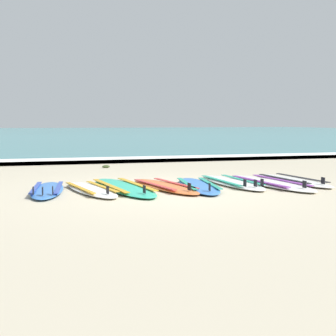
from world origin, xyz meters
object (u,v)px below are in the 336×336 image
object	(u,v)px
surfboard_1	(91,189)
surfboard_5	(231,182)
surfboard_3	(165,186)
surfboard_0	(47,190)
surfboard_2	(123,187)
surfboard_6	(270,183)
surfboard_4	(198,186)
surfboard_7	(292,180)

from	to	relation	value
surfboard_1	surfboard_5	world-z (taller)	same
surfboard_1	surfboard_3	bearing A→B (deg)	2.62
surfboard_0	surfboard_5	bearing A→B (deg)	1.68
surfboard_0	surfboard_2	distance (m)	1.18
surfboard_1	surfboard_6	distance (m)	3.05
surfboard_1	surfboard_5	bearing A→B (deg)	5.21
surfboard_4	surfboard_7	size ratio (longest dim) A/B	0.99
surfboard_1	surfboard_2	xyz separation A→B (m)	(0.53, 0.12, -0.00)
surfboard_5	surfboard_7	bearing A→B (deg)	-1.99
surfboard_1	surfboard_7	size ratio (longest dim) A/B	0.93
surfboard_3	surfboard_6	size ratio (longest dim) A/B	0.87
surfboard_1	surfboard_2	distance (m)	0.54
surfboard_3	surfboard_6	world-z (taller)	same
surfboard_3	surfboard_1	bearing A→B (deg)	-177.38
surfboard_0	surfboard_6	xyz separation A→B (m)	(3.70, -0.16, -0.00)
surfboard_2	surfboard_4	world-z (taller)	same
surfboard_1	surfboard_4	world-z (taller)	same
surfboard_0	surfboard_4	size ratio (longest dim) A/B	0.91
surfboard_1	surfboard_7	world-z (taller)	same
surfboard_2	surfboard_5	world-z (taller)	same
surfboard_0	surfboard_5	size ratio (longest dim) A/B	0.89
surfboard_5	surfboard_6	bearing A→B (deg)	-22.85
surfboard_0	surfboard_4	distance (m)	2.41
surfboard_0	surfboard_7	world-z (taller)	same
surfboard_0	surfboard_5	world-z (taller)	same
surfboard_4	surfboard_7	world-z (taller)	same
surfboard_7	surfboard_0	bearing A→B (deg)	-179.32
surfboard_3	surfboard_7	xyz separation A→B (m)	(2.41, 0.13, -0.00)
surfboard_4	surfboard_5	size ratio (longest dim) A/B	0.98
surfboard_3	surfboard_5	world-z (taller)	same
surfboard_5	surfboard_4	bearing A→B (deg)	-159.92
surfboard_3	surfboard_5	distance (m)	1.26
surfboard_4	surfboard_7	distance (m)	1.87
surfboard_0	surfboard_6	world-z (taller)	same
surfboard_2	surfboard_0	bearing A→B (deg)	179.44
surfboard_2	surfboard_5	bearing A→B (deg)	3.05
surfboard_6	surfboard_5	bearing A→B (deg)	157.15
surfboard_0	surfboard_4	world-z (taller)	same
surfboard_2	surfboard_1	bearing A→B (deg)	-167.15
surfboard_5	surfboard_2	bearing A→B (deg)	-176.95
surfboard_1	surfboard_5	distance (m)	2.46
surfboard_0	surfboard_7	bearing A→B (deg)	0.68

